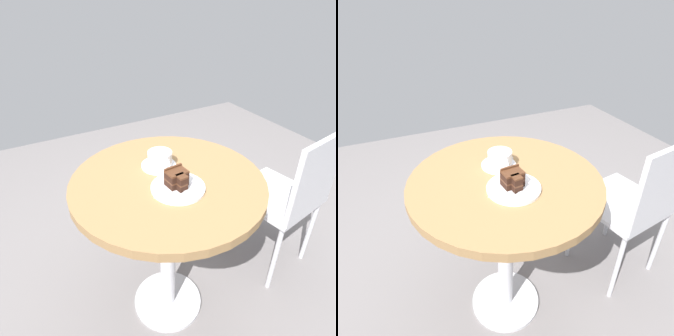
% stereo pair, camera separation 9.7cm
% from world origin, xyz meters
% --- Properties ---
extents(ground_plane, '(4.40, 4.40, 0.01)m').
position_xyz_m(ground_plane, '(0.00, 0.00, -0.01)').
color(ground_plane, slate).
rests_on(ground_plane, ground).
extents(cafe_table, '(0.74, 0.74, 0.75)m').
position_xyz_m(cafe_table, '(0.00, 0.00, 0.62)').
color(cafe_table, olive).
rests_on(cafe_table, ground).
extents(saucer, '(0.14, 0.14, 0.01)m').
position_xyz_m(saucer, '(-0.10, 0.01, 0.76)').
color(saucer, white).
rests_on(saucer, cafe_table).
extents(coffee_cup, '(0.13, 0.10, 0.06)m').
position_xyz_m(coffee_cup, '(-0.09, 0.02, 0.79)').
color(coffee_cup, white).
rests_on(coffee_cup, saucer).
extents(teaspoon, '(0.05, 0.10, 0.00)m').
position_xyz_m(teaspoon, '(-0.13, 0.05, 0.76)').
color(teaspoon, silver).
rests_on(teaspoon, saucer).
extents(cake_plate, '(0.20, 0.20, 0.01)m').
position_xyz_m(cake_plate, '(0.08, 0.00, 0.76)').
color(cake_plate, white).
rests_on(cake_plate, cafe_table).
extents(cake_slice, '(0.08, 0.08, 0.07)m').
position_xyz_m(cake_slice, '(0.07, 0.00, 0.79)').
color(cake_slice, black).
rests_on(cake_slice, cake_plate).
extents(fork, '(0.07, 0.14, 0.00)m').
position_xyz_m(fork, '(0.13, -0.01, 0.77)').
color(fork, silver).
rests_on(fork, cake_plate).
extents(napkin, '(0.18, 0.19, 0.00)m').
position_xyz_m(napkin, '(0.08, -0.00, 0.75)').
color(napkin, beige).
rests_on(napkin, cafe_table).
extents(cafe_chair, '(0.43, 0.43, 0.84)m').
position_xyz_m(cafe_chair, '(0.08, 0.65, 0.50)').
color(cafe_chair, '#BCBCC1').
rests_on(cafe_chair, ground).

